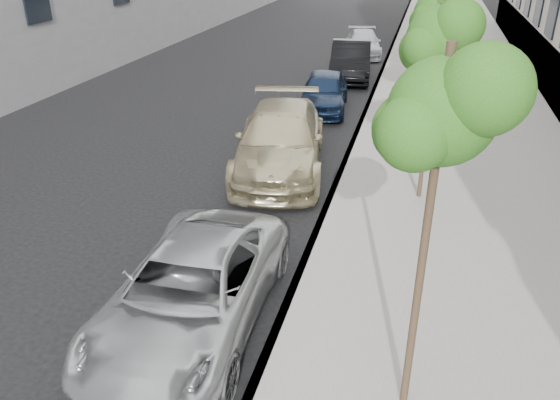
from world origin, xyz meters
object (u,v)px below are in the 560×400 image
at_px(sedan_rear, 363,43).
at_px(tree_near, 445,113).
at_px(tree_far, 438,13).
at_px(suv, 280,140).
at_px(sedan_black, 351,60).
at_px(minivan, 191,291).
at_px(sedan_blue, 324,91).
at_px(tree_mid, 440,38).

bearing_deg(sedan_rear, tree_near, -91.26).
height_order(tree_far, sedan_rear, tree_far).
relative_size(suv, sedan_black, 1.18).
distance_m(minivan, suv, 6.75).
bearing_deg(sedan_rear, sedan_black, -98.88).
height_order(tree_far, sedan_blue, tree_far).
relative_size(sedan_blue, sedan_rear, 0.95).
bearing_deg(minivan, sedan_blue, 89.47).
bearing_deg(tree_mid, tree_far, 90.00).
bearing_deg(sedan_rear, suv, -100.80).
relative_size(minivan, sedan_rear, 1.16).
relative_size(tree_mid, sedan_blue, 1.12).
distance_m(sedan_black, sedan_rear, 5.06).
xyz_separation_m(suv, sedan_blue, (0.15, 5.59, -0.13)).
bearing_deg(minivan, suv, 91.36).
bearing_deg(tree_far, tree_mid, -90.00).
xyz_separation_m(tree_near, minivan, (-3.41, 0.89, -3.43)).
bearing_deg(sedan_black, suv, -98.81).
relative_size(suv, sedan_rear, 1.32).
xyz_separation_m(tree_far, sedan_rear, (-3.39, 10.24, -2.86)).
bearing_deg(tree_far, sedan_black, 122.73).
bearing_deg(sedan_rear, minivan, -99.63).
xyz_separation_m(tree_near, suv, (-3.73, 7.64, -3.30)).
relative_size(tree_far, sedan_black, 0.89).
xyz_separation_m(tree_far, sedan_black, (-3.33, 5.18, -2.69)).
bearing_deg(sedan_blue, tree_near, -80.90).
distance_m(tree_mid, tree_far, 6.51).
bearing_deg(sedan_black, tree_far, -63.92).
xyz_separation_m(sedan_black, sedan_rear, (-0.06, 5.06, -0.16)).
height_order(tree_near, suv, tree_near).
distance_m(tree_near, minivan, 4.92).
xyz_separation_m(tree_far, sedan_blue, (-3.58, 0.23, -2.79)).
height_order(tree_far, suv, tree_far).
bearing_deg(sedan_rear, sedan_blue, -100.64).
distance_m(suv, sedan_blue, 5.60).
bearing_deg(sedan_black, sedan_blue, -99.54).
distance_m(tree_near, sedan_blue, 14.13).
xyz_separation_m(tree_far, minivan, (-3.41, -12.11, -2.79)).
height_order(tree_near, sedan_blue, tree_near).
relative_size(tree_far, sedan_blue, 1.05).
bearing_deg(suv, sedan_rear, 78.77).
bearing_deg(suv, tree_far, 45.23).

